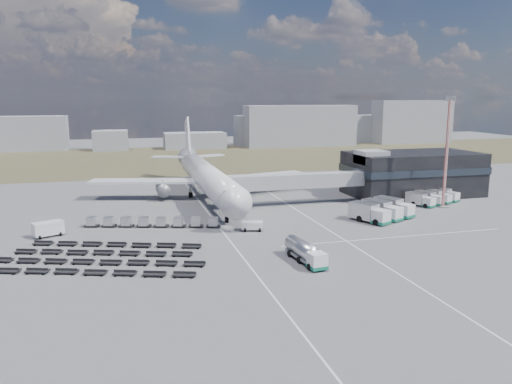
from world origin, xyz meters
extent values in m
plane|color=#565659|center=(0.00, 0.00, 0.00)|extent=(420.00, 420.00, 0.00)
cube|color=#444328|center=(0.00, 110.00, 0.01)|extent=(420.00, 90.00, 0.01)
cube|color=silver|center=(-2.00, 5.00, 0.01)|extent=(0.25, 110.00, 0.01)
cube|color=silver|center=(16.00, 5.00, 0.01)|extent=(0.25, 110.00, 0.01)
cube|color=silver|center=(25.00, -8.00, 0.01)|extent=(40.00, 0.25, 0.01)
cube|color=black|center=(48.00, 24.00, 5.00)|extent=(30.00, 16.00, 10.00)
cube|color=#262D38|center=(48.00, 24.00, 6.20)|extent=(30.40, 16.40, 1.60)
cube|color=#939399|center=(36.00, 22.00, 9.50)|extent=(6.00, 6.00, 3.00)
cube|color=#939399|center=(18.10, 20.50, 5.10)|extent=(29.80, 3.00, 3.00)
cube|color=#939399|center=(4.70, 20.00, 5.10)|extent=(4.00, 3.60, 3.40)
cylinder|color=slate|center=(6.20, 20.50, 2.55)|extent=(0.70, 0.70, 5.10)
cylinder|color=black|center=(6.20, 20.50, 0.45)|extent=(1.40, 0.90, 1.40)
cylinder|color=silver|center=(0.00, 30.00, 5.30)|extent=(5.60, 48.00, 5.60)
cone|color=silver|center=(0.00, 3.50, 5.30)|extent=(5.60, 5.00, 5.60)
cone|color=silver|center=(0.00, 58.00, 6.10)|extent=(5.60, 8.00, 5.60)
cube|color=black|center=(0.00, 5.50, 6.10)|extent=(2.20, 2.00, 0.80)
cube|color=silver|center=(-13.00, 35.00, 4.10)|extent=(25.59, 11.38, 0.50)
cube|color=silver|center=(13.00, 35.00, 4.10)|extent=(25.59, 11.38, 0.50)
cylinder|color=slate|center=(-9.50, 33.00, 2.40)|extent=(3.00, 5.00, 3.00)
cylinder|color=slate|center=(9.50, 33.00, 2.40)|extent=(3.00, 5.00, 3.00)
cube|color=silver|center=(-5.50, 60.00, 6.50)|extent=(9.49, 5.63, 0.35)
cube|color=silver|center=(5.50, 60.00, 6.50)|extent=(9.49, 5.63, 0.35)
cube|color=silver|center=(0.00, 61.00, 11.80)|extent=(0.50, 9.06, 11.45)
cylinder|color=slate|center=(0.00, 9.00, 1.25)|extent=(0.50, 0.50, 2.50)
cylinder|color=slate|center=(-3.20, 34.00, 1.25)|extent=(0.60, 0.60, 2.50)
cylinder|color=slate|center=(3.20, 34.00, 1.25)|extent=(0.60, 0.60, 2.50)
cylinder|color=black|center=(0.00, 9.00, 0.50)|extent=(0.50, 1.20, 1.20)
cube|color=gray|center=(-55.46, 155.26, 7.39)|extent=(30.31, 12.00, 14.78)
cube|color=gray|center=(-22.30, 148.10, 4.26)|extent=(14.81, 12.00, 8.52)
cube|color=gray|center=(14.23, 146.09, 3.55)|extent=(27.22, 12.00, 7.10)
cube|color=gray|center=(42.27, 151.28, 7.05)|extent=(15.24, 12.00, 14.11)
cube|color=gray|center=(63.69, 143.07, 9.51)|extent=(52.48, 12.00, 19.03)
cube|color=gray|center=(107.59, 155.73, 6.87)|extent=(30.84, 12.00, 13.74)
cube|color=gray|center=(124.32, 145.25, 10.59)|extent=(39.56, 12.00, 21.18)
cube|color=silver|center=(6.31, -19.40, 1.32)|extent=(2.42, 2.42, 2.10)
cube|color=#136F53|center=(6.31, -19.40, 0.50)|extent=(2.52, 2.52, 0.46)
cylinder|color=silver|center=(5.82, -14.96, 1.73)|extent=(3.02, 7.05, 2.28)
cube|color=slate|center=(5.82, -14.96, 0.68)|extent=(2.93, 7.03, 0.32)
cylinder|color=black|center=(5.97, -16.32, 0.46)|extent=(2.47, 1.26, 1.00)
cube|color=silver|center=(3.09, 2.24, 0.80)|extent=(4.02, 2.90, 1.59)
cube|color=silver|center=(-30.47, 7.55, 1.25)|extent=(5.22, 3.94, 2.50)
cube|color=silver|center=(6.05, 41.68, 1.62)|extent=(2.77, 6.22, 2.84)
cube|color=#136F53|center=(6.05, 41.68, 0.46)|extent=(2.88, 6.32, 0.46)
cube|color=silver|center=(26.60, -0.02, 1.47)|extent=(3.41, 3.36, 2.49)
cube|color=#136F53|center=(26.60, -0.02, 0.51)|extent=(3.56, 3.51, 0.51)
cube|color=silver|center=(24.93, 3.58, 1.93)|extent=(4.66, 5.87, 2.95)
cube|color=silver|center=(30.09, 1.60, 1.47)|extent=(3.41, 3.36, 2.49)
cube|color=#136F53|center=(30.09, 1.60, 0.51)|extent=(3.56, 3.51, 0.51)
cube|color=silver|center=(28.43, 5.19, 1.93)|extent=(4.66, 5.87, 2.95)
cube|color=silver|center=(33.59, 3.22, 1.47)|extent=(3.41, 3.36, 2.49)
cube|color=#136F53|center=(33.59, 3.22, 0.51)|extent=(3.56, 3.51, 0.51)
cube|color=silver|center=(31.92, 6.81, 1.93)|extent=(4.66, 5.87, 2.95)
cube|color=silver|center=(43.43, 10.18, 1.17)|extent=(2.67, 2.62, 1.98)
cube|color=#136F53|center=(43.43, 10.18, 0.40)|extent=(2.78, 2.74, 0.40)
cube|color=silver|center=(42.23, 13.09, 1.53)|extent=(3.57, 4.65, 2.34)
cube|color=silver|center=(46.26, 11.35, 1.17)|extent=(2.67, 2.62, 1.98)
cube|color=#136F53|center=(46.26, 11.35, 0.40)|extent=(2.78, 2.74, 0.40)
cube|color=silver|center=(45.05, 14.25, 1.53)|extent=(3.57, 4.65, 2.34)
cube|color=silver|center=(49.08, 12.51, 1.17)|extent=(2.67, 2.62, 1.98)
cube|color=#136F53|center=(49.08, 12.51, 0.40)|extent=(2.78, 2.74, 0.40)
cube|color=silver|center=(47.88, 15.42, 1.53)|extent=(3.57, 4.65, 2.34)
cube|color=silver|center=(51.91, 13.68, 1.17)|extent=(2.67, 2.62, 1.98)
cube|color=#136F53|center=(51.91, 13.68, 0.40)|extent=(2.78, 2.74, 0.40)
cube|color=silver|center=(50.71, 16.59, 1.53)|extent=(3.57, 4.65, 2.34)
cube|color=black|center=(-23.88, 12.14, 0.29)|extent=(2.85, 2.20, 0.17)
cube|color=silver|center=(-23.88, 12.14, 1.11)|extent=(1.92, 1.92, 1.45)
cube|color=black|center=(-20.90, 11.27, 0.29)|extent=(2.85, 2.20, 0.17)
cube|color=silver|center=(-20.90, 11.27, 1.11)|extent=(1.92, 1.92, 1.45)
cube|color=black|center=(-17.92, 10.40, 0.29)|extent=(2.85, 2.20, 0.17)
cube|color=silver|center=(-17.92, 10.40, 1.11)|extent=(1.92, 1.92, 1.45)
cube|color=black|center=(-14.95, 9.53, 0.29)|extent=(2.85, 2.20, 0.17)
cube|color=silver|center=(-14.95, 9.53, 1.11)|extent=(1.92, 1.92, 1.45)
cube|color=black|center=(-11.97, 8.66, 0.29)|extent=(2.85, 2.20, 0.17)
cube|color=silver|center=(-11.97, 8.66, 1.11)|extent=(1.92, 1.92, 1.45)
cube|color=black|center=(-8.99, 7.80, 0.29)|extent=(2.85, 2.20, 0.17)
cube|color=silver|center=(-8.99, 7.80, 1.11)|extent=(1.92, 1.92, 1.45)
cube|color=black|center=(-6.01, 6.93, 0.29)|extent=(2.85, 2.20, 0.17)
cube|color=silver|center=(-6.01, 6.93, 1.11)|extent=(1.92, 1.92, 1.45)
cube|color=black|center=(-3.04, 6.06, 0.29)|extent=(2.85, 2.20, 0.17)
cube|color=silver|center=(-3.04, 6.06, 1.11)|extent=(1.92, 1.92, 1.45)
cube|color=black|center=(-24.04, -12.74, 0.35)|extent=(30.04, 11.41, 0.70)
cube|color=black|center=(-22.73, -8.85, 0.35)|extent=(30.04, 11.41, 0.70)
cube|color=black|center=(-21.41, -4.97, 0.35)|extent=(26.35, 10.16, 0.70)
cube|color=black|center=(-20.09, -1.09, 0.35)|extent=(26.35, 10.16, 0.70)
cylinder|color=#A8231B|center=(46.44, 9.69, 11.13)|extent=(0.62, 0.62, 22.26)
cube|color=slate|center=(46.44, 9.69, 22.53)|extent=(2.19, 1.25, 1.07)
cube|color=#565659|center=(46.44, 9.69, 0.13)|extent=(1.78, 1.78, 0.27)
camera|label=1|loc=(-18.26, -78.55, 22.71)|focal=35.00mm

